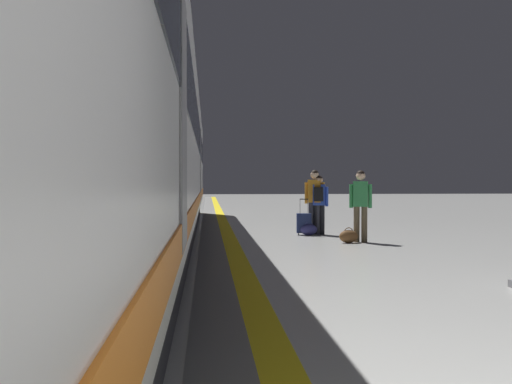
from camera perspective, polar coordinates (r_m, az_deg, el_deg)
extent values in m
cube|color=yellow|center=(10.61, -1.99, -6.60)|extent=(0.36, 80.00, 0.01)
cube|color=slate|center=(10.60, -4.02, -6.61)|extent=(0.71, 80.00, 0.01)
cube|color=#38383D|center=(9.41, -15.11, -5.51)|extent=(2.67, 30.25, 0.70)
cube|color=white|center=(9.37, -15.17, 5.49)|extent=(2.90, 31.51, 2.90)
cylinder|color=white|center=(9.58, -15.21, 13.87)|extent=(2.84, 30.88, 2.84)
cube|color=black|center=(9.41, -15.18, 7.62)|extent=(2.93, 29.62, 0.80)
cube|color=orange|center=(9.36, -15.13, -1.55)|extent=(2.94, 30.88, 0.24)
cone|color=white|center=(26.31, -8.59, 2.14)|extent=(2.76, 2.60, 2.75)
cube|color=gray|center=(4.50, -7.38, 7.11)|extent=(0.02, 0.90, 2.00)
cube|color=gray|center=(16.30, -5.65, 2.77)|extent=(0.02, 0.90, 2.00)
cylinder|color=#383842|center=(15.11, 5.64, -2.68)|extent=(0.14, 0.14, 0.86)
cylinder|color=#383842|center=(15.08, 6.33, -2.69)|extent=(0.14, 0.14, 0.86)
cube|color=orange|center=(15.06, 5.99, 0.10)|extent=(0.39, 0.31, 0.61)
cylinder|color=orange|center=(15.11, 5.15, -0.09)|extent=(0.09, 0.09, 0.57)
cylinder|color=orange|center=(15.04, 6.84, -0.10)|extent=(0.09, 0.09, 0.57)
sphere|color=beige|center=(15.06, 5.99, 1.76)|extent=(0.22, 0.22, 0.22)
sphere|color=black|center=(15.06, 5.99, 1.86)|extent=(0.21, 0.21, 0.21)
cube|color=#19234C|center=(14.89, 4.89, -3.17)|extent=(0.40, 0.26, 0.51)
cube|color=#19234C|center=(15.01, 4.86, -3.38)|extent=(0.31, 0.05, 0.28)
cylinder|color=black|center=(14.83, 4.36, -4.29)|extent=(0.03, 0.06, 0.06)
cylinder|color=black|center=(14.85, 5.46, -4.29)|extent=(0.03, 0.06, 0.06)
cylinder|color=gray|center=(14.80, 4.50, -1.46)|extent=(0.02, 0.02, 0.38)
cylinder|color=gray|center=(14.81, 5.31, -1.46)|extent=(0.02, 0.02, 0.38)
cube|color=black|center=(14.80, 4.91, -0.73)|extent=(0.22, 0.05, 0.02)
cylinder|color=brown|center=(13.34, 10.20, -3.25)|extent=(0.14, 0.14, 0.83)
cylinder|color=brown|center=(13.33, 10.97, -3.26)|extent=(0.14, 0.14, 0.83)
cube|color=#338C4C|center=(13.30, 10.59, -0.19)|extent=(0.38, 0.29, 0.59)
cylinder|color=#338C4C|center=(13.32, 9.66, -0.40)|extent=(0.09, 0.09, 0.55)
cylinder|color=#338C4C|center=(13.30, 11.53, -0.41)|extent=(0.09, 0.09, 0.55)
sphere|color=beige|center=(13.29, 10.60, 1.64)|extent=(0.22, 0.22, 0.22)
sphere|color=black|center=(13.29, 10.60, 1.75)|extent=(0.20, 0.20, 0.20)
ellipsoid|color=brown|center=(13.13, 9.41, -4.49)|extent=(0.44, 0.26, 0.30)
torus|color=brown|center=(13.12, 9.41, -4.05)|extent=(0.22, 0.02, 0.22)
cylinder|color=black|center=(15.08, 6.11, -2.83)|extent=(0.13, 0.13, 0.78)
cylinder|color=black|center=(15.07, 6.75, -2.84)|extent=(0.13, 0.13, 0.78)
cube|color=blue|center=(15.04, 6.44, -0.29)|extent=(0.36, 0.27, 0.56)
cylinder|color=blue|center=(15.08, 5.67, -0.46)|extent=(0.08, 0.08, 0.52)
cylinder|color=blue|center=(15.03, 7.21, -0.47)|extent=(0.08, 0.08, 0.52)
sphere|color=tan|center=(15.04, 6.44, 1.23)|extent=(0.20, 0.20, 0.20)
sphere|color=black|center=(15.04, 6.44, 1.32)|extent=(0.19, 0.19, 0.19)
cube|color=black|center=(14.90, 6.38, -0.23)|extent=(0.27, 0.20, 0.37)
ellipsoid|color=navy|center=(14.81, 5.39, -3.84)|extent=(0.44, 0.26, 0.30)
torus|color=navy|center=(14.80, 5.39, -3.45)|extent=(0.22, 0.02, 0.22)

